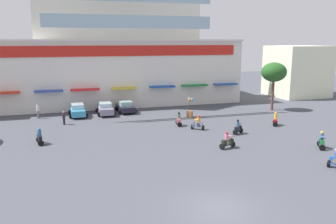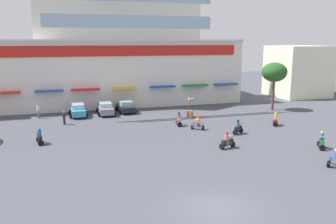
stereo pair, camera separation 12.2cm
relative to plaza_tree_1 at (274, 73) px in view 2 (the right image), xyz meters
name	(u,v)px [view 2 (the right image)]	position (x,y,z in m)	size (l,w,h in m)	color
ground_plane	(157,143)	(-18.77, -10.50, -5.04)	(128.00, 128.00, 0.00)	#44474F
colonial_building	(117,47)	(-18.77, 13.36, 3.13)	(34.89, 18.78, 18.78)	silver
flank_building_right	(298,71)	(10.84, 9.62, -0.88)	(8.27, 8.19, 8.32)	#E2E9C3
plaza_tree_1	(274,73)	(0.00, 0.00, 0.00)	(3.39, 3.05, 6.37)	brown
parked_car_0	(78,110)	(-25.19, 3.46, -4.27)	(2.28, 4.16, 1.55)	#3992BD
parked_car_1	(106,108)	(-21.80, 3.58, -4.27)	(2.28, 4.40, 1.52)	slate
parked_car_2	(126,107)	(-19.13, 4.17, -4.30)	(2.53, 3.98, 1.49)	black
scooter_rider_2	(198,124)	(-13.42, -6.91, -4.41)	(1.35, 1.27, 1.55)	black
scooter_rider_4	(276,120)	(-4.59, -7.68, -4.43)	(1.21, 1.48, 1.51)	black
scooter_rider_5	(321,142)	(-5.59, -16.03, -4.41)	(1.18, 1.47, 1.52)	black
scooter_rider_6	(238,128)	(-10.22, -9.66, -4.43)	(1.36, 1.17, 1.51)	black
scooter_rider_7	(227,142)	(-13.35, -13.62, -4.44)	(1.58, 1.02, 1.50)	black
scooter_rider_8	(179,120)	(-14.81, -4.77, -4.40)	(0.71, 1.37, 1.56)	black
scooter_rider_9	(40,137)	(-29.00, -7.65, -4.41)	(0.77, 1.49, 1.52)	black
pedestrian_0	(64,117)	(-26.85, -0.58, -4.17)	(0.55, 0.55, 1.56)	#2B152E
pedestrian_2	(38,110)	(-29.82, 3.63, -4.04)	(0.38, 0.38, 1.74)	slate
balloon_vendor_cart	(190,109)	(-12.11, -0.94, -4.00)	(0.99, 1.08, 2.50)	#A26B3E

